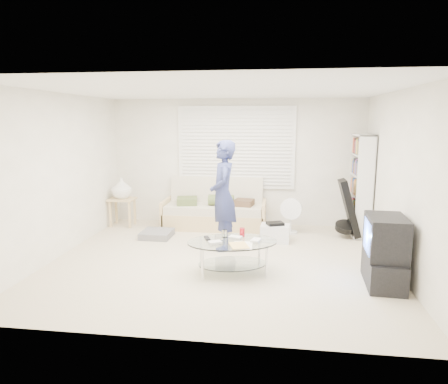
# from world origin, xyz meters

# --- Properties ---
(ground) EXTENTS (5.00, 5.00, 0.00)m
(ground) POSITION_xyz_m (0.00, 0.00, 0.00)
(ground) COLOR beige
(ground) RESTS_ON ground
(room_shell) EXTENTS (5.02, 4.52, 2.51)m
(room_shell) POSITION_xyz_m (0.00, 0.48, 1.63)
(room_shell) COLOR beige
(room_shell) RESTS_ON ground
(window_blinds) EXTENTS (2.32, 0.08, 1.62)m
(window_blinds) POSITION_xyz_m (0.00, 2.20, 1.55)
(window_blinds) COLOR silver
(window_blinds) RESTS_ON ground
(futon_sofa) EXTENTS (1.99, 0.80, 0.97)m
(futon_sofa) POSITION_xyz_m (-0.38, 1.87, 0.32)
(futon_sofa) COLOR tan
(futon_sofa) RESTS_ON ground
(grey_floor_pillow) EXTENTS (0.54, 0.54, 0.12)m
(grey_floor_pillow) POSITION_xyz_m (-1.31, 1.04, 0.06)
(grey_floor_pillow) COLOR slate
(grey_floor_pillow) RESTS_ON ground
(side_table) EXTENTS (0.49, 0.40, 0.97)m
(side_table) POSITION_xyz_m (-2.22, 1.74, 0.72)
(side_table) COLOR tan
(side_table) RESTS_ON ground
(bookshelf) EXTENTS (0.29, 0.78, 1.84)m
(bookshelf) POSITION_xyz_m (2.32, 1.71, 0.92)
(bookshelf) COLOR white
(bookshelf) RESTS_ON ground
(guitar_case) EXTENTS (0.43, 0.39, 1.03)m
(guitar_case) POSITION_xyz_m (2.10, 1.47, 0.47)
(guitar_case) COLOR black
(guitar_case) RESTS_ON ground
(floor_fan) EXTENTS (0.42, 0.27, 0.67)m
(floor_fan) POSITION_xyz_m (1.09, 1.64, 0.39)
(floor_fan) COLOR white
(floor_fan) RESTS_ON ground
(storage_bin) EXTENTS (0.51, 0.37, 0.34)m
(storage_bin) POSITION_xyz_m (0.81, 1.07, 0.16)
(storage_bin) COLOR white
(storage_bin) RESTS_ON ground
(tv_unit) EXTENTS (0.50, 0.85, 0.90)m
(tv_unit) POSITION_xyz_m (2.20, -0.61, 0.44)
(tv_unit) COLOR black
(tv_unit) RESTS_ON ground
(coffee_table) EXTENTS (1.38, 1.05, 0.58)m
(coffee_table) POSITION_xyz_m (0.24, -0.48, 0.37)
(coffee_table) COLOR silver
(coffee_table) RESTS_ON ground
(standing_person) EXTENTS (0.54, 0.71, 1.78)m
(standing_person) POSITION_xyz_m (-0.04, 0.57, 0.89)
(standing_person) COLOR navy
(standing_person) RESTS_ON ground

